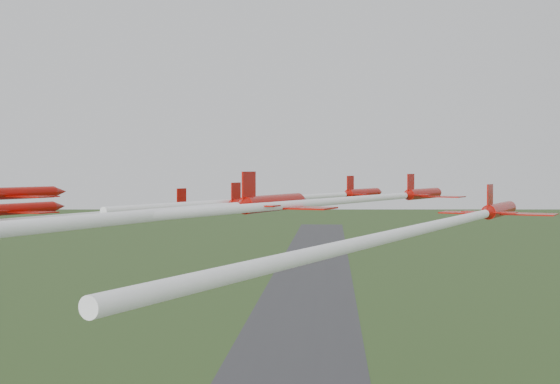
# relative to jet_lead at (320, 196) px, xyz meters

# --- Properties ---
(runway) EXTENTS (38.00, 900.00, 0.04)m
(runway) POSITION_rel_jet_lead_xyz_m (-8.44, 188.99, -48.01)
(runway) COLOR #38383B
(runway) RESTS_ON ground
(jet_lead) EXTENTS (24.52, 48.01, 2.73)m
(jet_lead) POSITION_rel_jet_lead_xyz_m (0.00, 0.00, 0.00)
(jet_lead) COLOR #A90D06
(jet_row2_left) EXTENTS (21.48, 48.18, 2.69)m
(jet_row2_left) POSITION_rel_jet_lead_xyz_m (-18.29, -7.01, -1.32)
(jet_row2_left) COLOR #A90D06
(jet_row2_right) EXTENTS (30.19, 58.57, 2.49)m
(jet_row2_right) POSITION_rel_jet_lead_xyz_m (2.49, -23.82, 0.52)
(jet_row2_right) COLOR #A90D06
(jet_row3_mid) EXTENTS (20.35, 48.02, 2.45)m
(jet_row3_mid) POSITION_rel_jet_lead_xyz_m (-10.19, -25.54, -0.19)
(jet_row3_mid) COLOR #A90D06
(jet_row3_right) EXTENTS (23.86, 51.82, 2.69)m
(jet_row3_right) POSITION_rel_jet_lead_xyz_m (9.70, -33.61, -0.36)
(jet_row3_right) COLOR #A90D06
(jet_row4_right) EXTENTS (25.77, 63.89, 2.80)m
(jet_row4_right) POSITION_rel_jet_lead_xyz_m (-8.84, -47.34, 0.54)
(jet_row4_right) COLOR #A90D06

